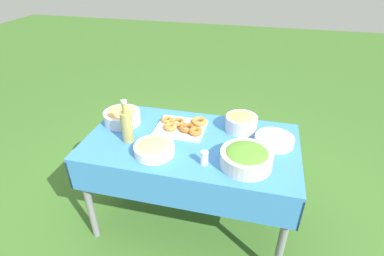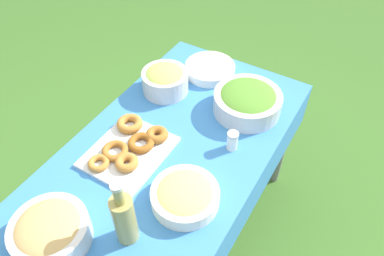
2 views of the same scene
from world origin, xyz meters
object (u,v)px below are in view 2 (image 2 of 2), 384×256
(salad_bowl, at_px, (247,101))
(plate_stack, at_px, (210,69))
(donut_platter, at_px, (130,147))
(olive_oil_bottle, at_px, (124,218))
(pasta_bowl, at_px, (185,195))
(bread_bowl, at_px, (50,231))
(fruit_bowl, at_px, (165,80))

(salad_bowl, xyz_separation_m, plate_stack, (0.16, 0.29, -0.04))
(donut_platter, bearing_deg, olive_oil_bottle, -143.73)
(pasta_bowl, bearing_deg, bread_bowl, 139.55)
(pasta_bowl, relative_size, bread_bowl, 0.96)
(bread_bowl, bearing_deg, salad_bowl, -17.45)
(fruit_bowl, bearing_deg, salad_bowl, -80.00)
(olive_oil_bottle, height_order, bread_bowl, olive_oil_bottle)
(salad_bowl, distance_m, donut_platter, 0.57)
(olive_oil_bottle, height_order, fruit_bowl, olive_oil_bottle)
(pasta_bowl, height_order, fruit_bowl, fruit_bowl)
(pasta_bowl, distance_m, olive_oil_bottle, 0.26)
(olive_oil_bottle, bearing_deg, fruit_bowl, 24.10)
(donut_platter, bearing_deg, salad_bowl, -33.48)
(pasta_bowl, distance_m, donut_platter, 0.35)
(pasta_bowl, relative_size, plate_stack, 0.99)
(salad_bowl, height_order, olive_oil_bottle, olive_oil_bottle)
(olive_oil_bottle, bearing_deg, donut_platter, 36.27)
(bread_bowl, height_order, fruit_bowl, fruit_bowl)
(fruit_bowl, bearing_deg, pasta_bowl, -140.01)
(donut_platter, relative_size, plate_stack, 1.39)
(salad_bowl, bearing_deg, plate_stack, 60.24)
(olive_oil_bottle, relative_size, fruit_bowl, 1.34)
(donut_platter, height_order, bread_bowl, bread_bowl)
(olive_oil_bottle, bearing_deg, plate_stack, 11.98)
(plate_stack, distance_m, fruit_bowl, 0.27)
(plate_stack, bearing_deg, donut_platter, 177.30)
(salad_bowl, xyz_separation_m, donut_platter, (-0.48, 0.32, -0.04))
(plate_stack, distance_m, olive_oil_bottle, 0.99)
(donut_platter, bearing_deg, plate_stack, -2.70)
(donut_platter, xyz_separation_m, plate_stack, (0.64, -0.03, 0.00))
(plate_stack, xyz_separation_m, fruit_bowl, (-0.23, 0.12, 0.04))
(olive_oil_bottle, bearing_deg, salad_bowl, -5.88)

